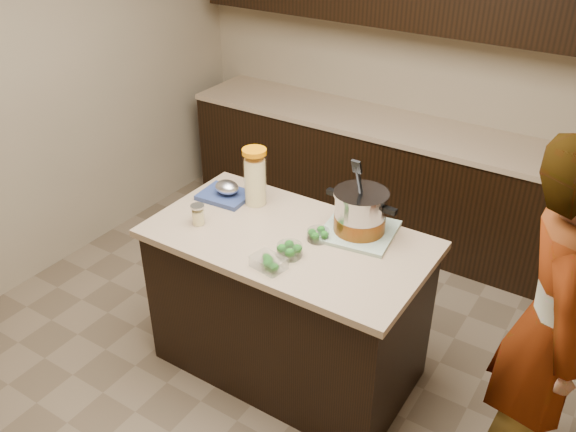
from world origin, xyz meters
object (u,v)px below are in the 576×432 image
at_px(person, 552,326).
at_px(island, 288,304).
at_px(stock_pot, 360,214).
at_px(lemonade_pitcher, 255,179).

bearing_deg(person, island, 78.16).
relative_size(island, person, 0.83).
xyz_separation_m(island, stock_pot, (0.29, 0.22, 0.56)).
bearing_deg(person, lemonade_pitcher, 71.05).
bearing_deg(island, person, 1.95).
relative_size(stock_pot, lemonade_pitcher, 1.22).
xyz_separation_m(island, lemonade_pitcher, (-0.34, 0.19, 0.60)).
xyz_separation_m(lemonade_pitcher, person, (1.64, -0.15, -0.17)).
bearing_deg(person, stock_pot, 66.08).
relative_size(stock_pot, person, 0.23).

